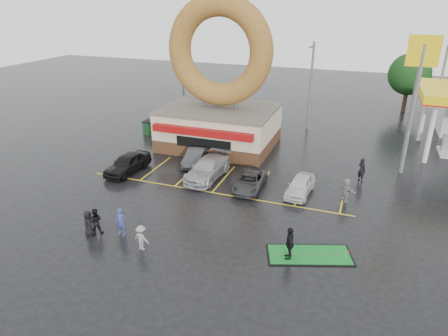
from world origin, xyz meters
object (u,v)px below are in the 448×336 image
(streetlight_left, at_px, (183,77))
(shell_sign, at_px, (418,81))
(streetlight_mid, at_px, (311,84))
(car_grey, at_px, (250,181))
(person_blue, at_px, (121,222))
(dumpster, at_px, (153,128))
(streetlight_right, at_px, (439,91))
(car_dgrey, at_px, (196,156))
(car_silver, at_px, (208,168))
(donut_shop, at_px, (219,99))
(person_cameraman, at_px, (290,243))
(putting_green, at_px, (309,255))
(car_white, at_px, (300,186))
(car_black, at_px, (128,163))

(streetlight_left, bearing_deg, shell_sign, -18.99)
(shell_sign, relative_size, streetlight_mid, 1.18)
(car_grey, height_order, person_blue, person_blue)
(streetlight_left, height_order, dumpster, streetlight_left)
(streetlight_right, bearing_deg, car_dgrey, -144.12)
(shell_sign, relative_size, person_blue, 6.15)
(car_dgrey, height_order, car_silver, car_silver)
(shell_sign, height_order, car_grey, shell_sign)
(car_silver, bearing_deg, donut_shop, 107.35)
(streetlight_right, height_order, person_cameraman, streetlight_right)
(person_cameraman, distance_m, putting_green, 1.53)
(car_white, height_order, person_blue, person_blue)
(person_cameraman, bearing_deg, car_black, -130.63)
(shell_sign, height_order, putting_green, shell_sign)
(car_white, bearing_deg, putting_green, -70.73)
(car_black, xyz_separation_m, putting_green, (15.54, -6.35, -0.74))
(shell_sign, xyz_separation_m, person_blue, (-16.00, -15.58, -6.52))
(streetlight_left, relative_size, dumpster, 5.00)
(person_blue, height_order, person_cameraman, person_cameraman)
(shell_sign, distance_m, car_white, 11.74)
(car_black, height_order, car_silver, same)
(shell_sign, bearing_deg, person_cameraman, -113.03)
(car_grey, bearing_deg, putting_green, -53.59)
(streetlight_right, xyz_separation_m, dumpster, (-26.58, -8.15, -4.13))
(person_blue, height_order, putting_green, person_blue)
(donut_shop, height_order, shell_sign, donut_shop)
(streetlight_mid, height_order, car_dgrey, streetlight_mid)
(person_blue, relative_size, person_cameraman, 0.89)
(person_blue, bearing_deg, person_cameraman, -1.42)
(streetlight_mid, distance_m, streetlight_right, 12.04)
(car_black, relative_size, dumpster, 2.53)
(car_silver, relative_size, car_grey, 1.27)
(car_grey, distance_m, person_blue, 10.11)
(streetlight_right, bearing_deg, putting_green, -108.92)
(streetlight_left, height_order, car_white, streetlight_left)
(car_black, distance_m, car_dgrey, 5.68)
(donut_shop, xyz_separation_m, car_black, (-4.70, -8.49, -3.69))
(streetlight_right, height_order, person_blue, streetlight_right)
(car_dgrey, xyz_separation_m, dumpster, (-7.34, 5.77, -0.03))
(donut_shop, xyz_separation_m, streetlight_right, (19.00, 8.95, 0.32))
(streetlight_mid, xyz_separation_m, dumpster, (-14.58, -7.15, -4.13))
(streetlight_mid, distance_m, car_white, 16.20)
(streetlight_left, bearing_deg, streetlight_mid, 4.09)
(donut_shop, height_order, car_black, donut_shop)
(car_grey, xyz_separation_m, dumpster, (-12.96, 8.80, 0.07))
(person_cameraman, bearing_deg, car_dgrey, -151.16)
(streetlight_left, relative_size, streetlight_mid, 1.00)
(shell_sign, bearing_deg, car_grey, -146.52)
(streetlight_left, height_order, car_black, streetlight_left)
(car_dgrey, bearing_deg, streetlight_mid, 54.59)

